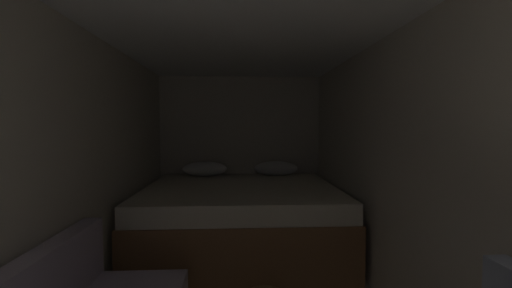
# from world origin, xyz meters

# --- Properties ---
(wall_back) EXTENTS (2.32, 0.05, 2.07)m
(wall_back) POSITION_xyz_m (0.00, 4.20, 1.03)
(wall_back) COLOR beige
(wall_back) RESTS_ON ground
(wall_left) EXTENTS (0.05, 4.68, 2.07)m
(wall_left) POSITION_xyz_m (-1.13, 1.84, 1.03)
(wall_left) COLOR beige
(wall_left) RESTS_ON ground
(wall_right) EXTENTS (0.05, 4.68, 2.07)m
(wall_right) POSITION_xyz_m (1.13, 1.84, 1.03)
(wall_right) COLOR beige
(wall_right) RESTS_ON ground
(ceiling_slab) EXTENTS (2.32, 4.68, 0.05)m
(ceiling_slab) POSITION_xyz_m (0.00, 1.84, 2.09)
(ceiling_slab) COLOR white
(ceiling_slab) RESTS_ON wall_left
(bed) EXTENTS (2.10, 1.84, 0.91)m
(bed) POSITION_xyz_m (0.00, 3.22, 0.37)
(bed) COLOR brown
(bed) RESTS_ON ground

